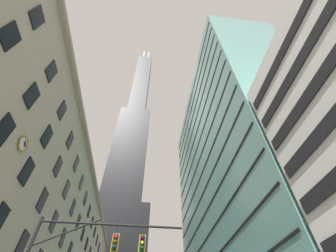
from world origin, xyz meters
TOP-DOWN VIEW (x-y plane):
  - station_building at (-19.33, 30.28)m, footprint 17.32×72.56m
  - dark_skyscraper at (-10.41, 83.06)m, footprint 25.11×25.11m
  - glass_office_midrise at (18.99, 29.48)m, footprint 16.10×47.24m

SIDE VIEW (x-z plane):
  - station_building at x=-19.33m, z-range -0.02..26.26m
  - glass_office_midrise at x=18.99m, z-range 0.00..59.60m
  - dark_skyscraper at x=-10.41m, z-range -41.23..164.34m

